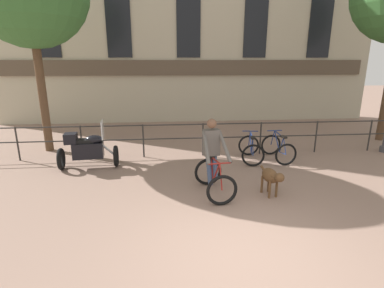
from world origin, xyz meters
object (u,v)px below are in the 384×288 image
dog (271,177)px  parked_motorcycle (88,149)px  cyclist_with_bike (213,161)px  parked_bicycle_near_lamp (251,149)px  parked_bicycle_mid_left (278,149)px

dog → parked_motorcycle: 5.03m
cyclist_with_bike → dog: cyclist_with_bike is taller
dog → parked_motorcycle: size_ratio=0.53×
dog → parked_bicycle_near_lamp: (0.24, 2.44, -0.10)m
parked_motorcycle → parked_bicycle_near_lamp: bearing=-92.8°
cyclist_with_bike → parked_motorcycle: cyclist_with_bike is taller
cyclist_with_bike → dog: (1.26, -0.33, -0.30)m
cyclist_with_bike → parked_bicycle_near_lamp: bearing=47.5°
dog → parked_bicycle_mid_left: size_ratio=0.77×
parked_bicycle_near_lamp → dog: bearing=93.2°
parked_bicycle_near_lamp → parked_bicycle_mid_left: bearing=-171.2°
cyclist_with_bike → parked_bicycle_near_lamp: cyclist_with_bike is taller
dog → parked_bicycle_mid_left: 2.67m
dog → parked_bicycle_near_lamp: bearing=70.8°
dog → parked_motorcycle: bearing=140.1°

